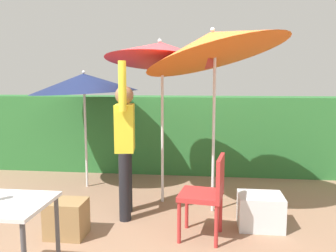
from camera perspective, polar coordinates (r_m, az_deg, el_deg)
ground_plane at (r=4.28m, az=-0.48°, el=-15.32°), size 24.00×24.00×0.00m
hedge_row at (r=6.31m, az=2.10°, el=-1.32°), size 8.00×0.70×1.38m
umbrella_rainbow at (r=4.60m, az=-1.18°, el=12.10°), size 1.48×1.49×2.29m
umbrella_orange at (r=4.25m, az=7.61°, el=13.26°), size 1.81×1.76×2.55m
umbrella_yellow at (r=5.40m, az=-13.78°, el=6.94°), size 1.64×1.63×1.81m
person_vendor at (r=4.17m, az=-7.15°, el=-2.54°), size 0.27×0.56×1.88m
chair_plastic at (r=3.68m, az=6.61°, el=-10.74°), size 0.50×0.50×0.89m
cooler_box at (r=4.15m, az=15.06°, el=-13.47°), size 0.50×0.41×0.38m
crate_cardboard at (r=3.96m, az=-16.46°, el=-14.51°), size 0.41×0.33×0.39m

